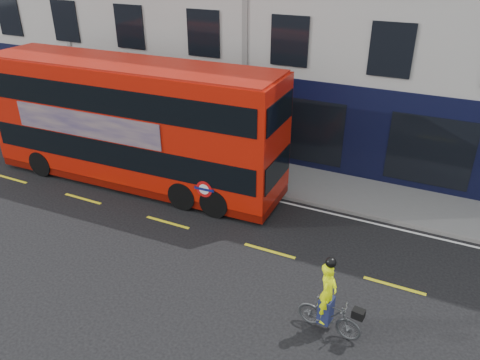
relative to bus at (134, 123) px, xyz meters
The scene contains 7 objects.
ground 5.45m from the bus, 52.18° to the right, with size 120.00×120.00×0.00m, color black.
pavement 4.73m from the bus, 42.54° to the left, with size 60.00×3.00×0.12m, color slate.
kerb 4.06m from the bus, 22.22° to the left, with size 60.00×0.12×0.13m, color slate.
road_edge_line 4.02m from the bus, 17.06° to the left, with size 58.00×0.10×0.01m, color silver.
lane_dashes 4.54m from the bus, 37.92° to the right, with size 58.00×0.12×0.01m, color yellow, non-canonical shape.
bus is the anchor object (origin of this frame).
cyclist 10.97m from the bus, 26.96° to the right, with size 1.77×0.68×2.31m.
Camera 1 is at (8.64, -10.28, 9.10)m, focal length 35.00 mm.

